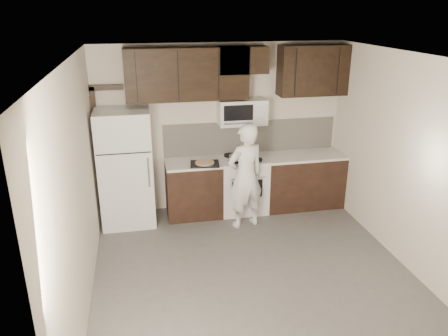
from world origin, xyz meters
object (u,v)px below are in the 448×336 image
object	(u,v)px
microwave	(242,112)
person	(245,176)
stove	(243,184)
refrigerator	(126,168)

from	to	relation	value
microwave	person	distance (m)	1.07
microwave	person	xyz separation A→B (m)	(-0.09, -0.66, -0.83)
stove	person	bearing A→B (deg)	-99.85
microwave	refrigerator	world-z (taller)	microwave
microwave	stove	bearing A→B (deg)	-89.90
refrigerator	person	size ratio (longest dim) A/B	1.10
person	microwave	bearing A→B (deg)	-114.80
stove	person	size ratio (longest dim) A/B	0.58
microwave	refrigerator	bearing A→B (deg)	-174.85
refrigerator	person	distance (m)	1.83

